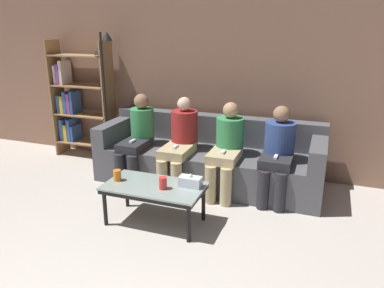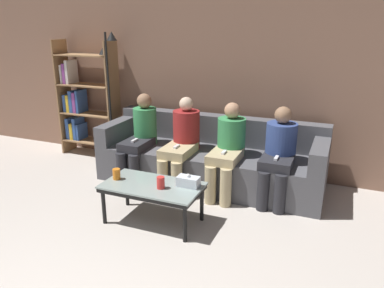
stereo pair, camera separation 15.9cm
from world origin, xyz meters
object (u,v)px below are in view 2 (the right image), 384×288
(tissue_box, at_px, (188,181))
(seated_person_mid_right, at_px, (228,147))
(standing_lamp, at_px, (110,85))
(seated_person_right_end, at_px, (279,152))
(cup_near_left, at_px, (117,174))
(seated_person_mid_left, at_px, (182,140))
(seated_person_left_end, at_px, (140,135))
(cup_near_right, at_px, (161,183))
(coffee_table, at_px, (153,189))
(couch, at_px, (211,159))
(bookshelf, at_px, (82,102))

(tissue_box, distance_m, seated_person_mid_right, 0.88)
(standing_lamp, xyz_separation_m, seated_person_right_end, (2.43, -0.36, -0.55))
(cup_near_left, bearing_deg, seated_person_mid_left, 72.73)
(seated_person_mid_left, bearing_deg, seated_person_left_end, -179.80)
(seated_person_mid_left, bearing_deg, cup_near_right, -77.81)
(seated_person_left_end, height_order, seated_person_right_end, seated_person_left_end)
(cup_near_left, xyz_separation_m, standing_lamp, (-0.96, 1.37, 0.66))
(coffee_table, bearing_deg, tissue_box, 16.24)
(cup_near_left, height_order, cup_near_right, cup_near_right)
(standing_lamp, bearing_deg, couch, -5.84)
(couch, height_order, tissue_box, couch)
(tissue_box, distance_m, bookshelf, 2.74)
(cup_near_left, bearing_deg, tissue_box, 9.14)
(couch, bearing_deg, cup_near_right, -93.41)
(bookshelf, xyz_separation_m, seated_person_mid_right, (2.47, -0.53, -0.23))
(coffee_table, bearing_deg, cup_near_left, -177.17)
(cup_near_left, xyz_separation_m, tissue_box, (0.75, 0.12, -0.00))
(cup_near_left, distance_m, seated_person_mid_right, 1.33)
(cup_near_right, relative_size, seated_person_left_end, 0.11)
(couch, distance_m, cup_near_left, 1.36)
(seated_person_mid_right, distance_m, seated_person_right_end, 0.58)
(couch, height_order, seated_person_left_end, seated_person_left_end)
(couch, relative_size, seated_person_mid_left, 2.54)
(bookshelf, xyz_separation_m, seated_person_right_end, (3.05, -0.50, -0.23))
(coffee_table, bearing_deg, couch, 80.87)
(bookshelf, bearing_deg, standing_lamp, -12.81)
(cup_near_left, height_order, seated_person_right_end, seated_person_right_end)
(coffee_table, relative_size, seated_person_mid_left, 0.90)
(seated_person_left_end, bearing_deg, cup_near_left, -74.15)
(cup_near_right, bearing_deg, tissue_box, 32.74)
(bookshelf, bearing_deg, seated_person_left_end, -22.22)
(seated_person_right_end, bearing_deg, bookshelf, 170.63)
(bookshelf, distance_m, seated_person_mid_right, 2.54)
(tissue_box, bearing_deg, couch, 98.07)
(cup_near_right, distance_m, bookshelf, 2.63)
(cup_near_left, distance_m, cup_near_right, 0.52)
(seated_person_left_end, distance_m, seated_person_mid_right, 1.16)
(standing_lamp, bearing_deg, bookshelf, 167.19)
(tissue_box, bearing_deg, seated_person_mid_right, 81.02)
(couch, xyz_separation_m, seated_person_mid_left, (-0.29, -0.23, 0.29))
(cup_near_left, xyz_separation_m, seated_person_right_end, (1.47, 1.01, 0.12))
(coffee_table, relative_size, cup_near_left, 8.81)
(tissue_box, bearing_deg, standing_lamp, 143.88)
(tissue_box, bearing_deg, coffee_table, -163.76)
(cup_near_left, height_order, seated_person_mid_left, seated_person_mid_left)
(couch, xyz_separation_m, cup_near_left, (-0.60, -1.21, 0.17))
(bookshelf, xyz_separation_m, seated_person_left_end, (1.31, -0.53, -0.23))
(cup_near_right, xyz_separation_m, tissue_box, (0.23, 0.15, -0.01))
(cup_near_right, relative_size, bookshelf, 0.07)
(couch, bearing_deg, tissue_box, -81.93)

